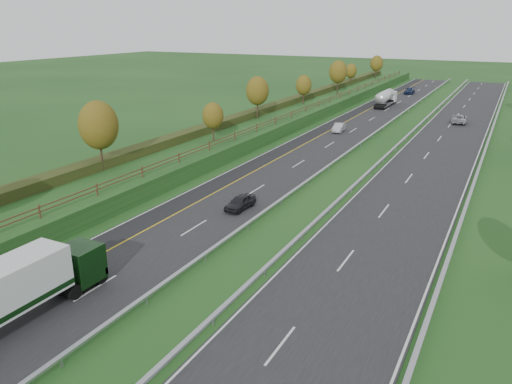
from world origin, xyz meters
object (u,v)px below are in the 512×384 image
(car_silver_mid, at_px, (339,127))
(car_oncoming, at_px, (459,119))
(car_small_far, at_px, (409,91))
(car_dark_near, at_px, (240,202))
(road_tanker, at_px, (386,98))

(car_silver_mid, height_order, car_oncoming, car_oncoming)
(car_small_far, relative_size, car_oncoming, 0.96)
(car_dark_near, distance_m, car_oncoming, 58.64)
(car_silver_mid, bearing_deg, car_oncoming, 40.29)
(car_silver_mid, bearing_deg, road_tanker, 84.16)
(car_oncoming, bearing_deg, car_small_far, -70.07)
(road_tanker, xyz_separation_m, car_dark_near, (2.81, -70.54, -1.14))
(car_oncoming, bearing_deg, car_dark_near, 72.56)
(road_tanker, height_order, car_oncoming, road_tanker)
(car_dark_near, bearing_deg, road_tanker, 95.50)
(road_tanker, xyz_separation_m, car_silver_mid, (-0.37, -30.85, -1.12))
(car_oncoming, bearing_deg, car_silver_mid, 41.66)
(car_small_far, bearing_deg, car_dark_near, -90.17)
(car_silver_mid, relative_size, car_oncoming, 0.78)
(road_tanker, bearing_deg, car_oncoming, -39.17)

